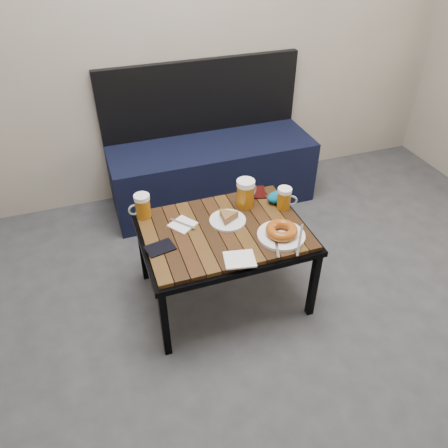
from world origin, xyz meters
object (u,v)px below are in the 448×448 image
object	(u,v)px
passport_navy	(160,248)
knit_pouch	(279,197)
beer_mug_right	(285,198)
beer_mug_left	(142,206)
plate_pie	(228,218)
cafe_table	(224,235)
bench	(211,166)
plate_bagel	(281,233)
beer_mug_centre	(246,193)
passport_burgundy	(257,192)

from	to	relation	value
passport_navy	knit_pouch	xyz separation A→B (m)	(0.70, 0.18, 0.03)
beer_mug_right	beer_mug_left	bearing A→B (deg)	-166.49
plate_pie	beer_mug_left	bearing A→B (deg)	155.09
cafe_table	beer_mug_left	size ratio (longest dim) A/B	6.46
bench	plate_bagel	size ratio (longest dim) A/B	4.79
beer_mug_right	knit_pouch	bearing A→B (deg)	118.42
beer_mug_centre	beer_mug_right	world-z (taller)	beer_mug_centre
beer_mug_left	beer_mug_centre	distance (m)	0.54
passport_burgundy	bench	bearing A→B (deg)	109.54
beer_mug_left	beer_mug_centre	size ratio (longest dim) A/B	0.84
cafe_table	beer_mug_centre	size ratio (longest dim) A/B	5.42
beer_mug_left	plate_pie	world-z (taller)	beer_mug_left
plate_pie	beer_mug_centre	bearing A→B (deg)	37.58
cafe_table	beer_mug_centre	distance (m)	0.27
passport_navy	passport_burgundy	bearing A→B (deg)	104.01
passport_navy	passport_burgundy	world-z (taller)	same
knit_pouch	plate_pie	bearing A→B (deg)	-165.78
passport_navy	knit_pouch	size ratio (longest dim) A/B	0.96
beer_mug_left	beer_mug_right	xyz separation A→B (m)	(0.72, -0.17, -0.01)
beer_mug_left	beer_mug_centre	xyz separation A→B (m)	(0.54, -0.08, 0.01)
beer_mug_centre	passport_burgundy	xyz separation A→B (m)	(0.11, 0.09, -0.07)
plate_pie	plate_bagel	xyz separation A→B (m)	(0.21, -0.20, 0.01)
plate_bagel	passport_burgundy	bearing A→B (deg)	84.24
beer_mug_left	passport_navy	size ratio (longest dim) A/B	0.98
beer_mug_centre	knit_pouch	size ratio (longest dim) A/B	1.13
cafe_table	beer_mug_right	xyz separation A→B (m)	(0.36, 0.07, 0.10)
beer_mug_centre	knit_pouch	xyz separation A→B (m)	(0.18, -0.03, -0.05)
beer_mug_left	knit_pouch	size ratio (longest dim) A/B	0.94
beer_mug_left	knit_pouch	distance (m)	0.73
bench	beer_mug_centre	distance (m)	0.85
bench	passport_navy	world-z (taller)	bench
cafe_table	knit_pouch	bearing A→B (deg)	20.05
plate_pie	passport_navy	xyz separation A→B (m)	(-0.37, -0.10, -0.02)
beer_mug_centre	plate_pie	size ratio (longest dim) A/B	0.83
cafe_table	beer_mug_right	distance (m)	0.38
bench	plate_bagel	xyz separation A→B (m)	(0.01, -1.11, 0.23)
cafe_table	plate_pie	size ratio (longest dim) A/B	4.49
beer_mug_centre	cafe_table	bearing A→B (deg)	-168.94
passport_navy	passport_burgundy	xyz separation A→B (m)	(0.62, 0.29, -0.00)
passport_navy	knit_pouch	world-z (taller)	knit_pouch
beer_mug_centre	knit_pouch	world-z (taller)	beer_mug_centre
plate_pie	plate_bagel	world-z (taller)	plate_bagel
beer_mug_left	plate_bagel	xyz separation A→B (m)	(0.61, -0.39, -0.04)
plate_bagel	beer_mug_centre	bearing A→B (deg)	102.04
cafe_table	plate_pie	bearing A→B (deg)	53.45
plate_pie	passport_navy	bearing A→B (deg)	-165.58
passport_navy	plate_bagel	bearing A→B (deg)	68.05
beer_mug_left	passport_burgundy	xyz separation A→B (m)	(0.65, 0.01, -0.06)
plate_pie	passport_burgundy	bearing A→B (deg)	38.84
beer_mug_centre	passport_navy	world-z (taller)	beer_mug_centre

